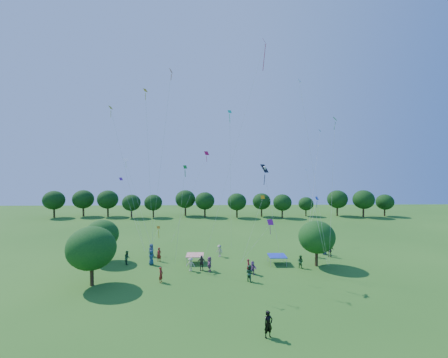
% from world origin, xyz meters
% --- Properties ---
extents(ground, '(160.00, 160.00, 0.00)m').
position_xyz_m(ground, '(0.00, 0.00, 0.00)').
color(ground, '#326A1F').
extents(near_tree_west, '(4.99, 4.99, 6.17)m').
position_xyz_m(near_tree_west, '(-13.84, 11.43, 3.91)').
color(near_tree_west, '#422B19').
rests_on(near_tree_west, ground).
extents(near_tree_north, '(4.26, 4.26, 5.48)m').
position_xyz_m(near_tree_north, '(-15.83, 19.51, 3.55)').
color(near_tree_north, '#422B19').
rests_on(near_tree_north, ground).
extents(near_tree_east, '(4.49, 4.49, 5.67)m').
position_xyz_m(near_tree_east, '(11.65, 17.00, 3.64)').
color(near_tree_east, '#422B19').
rests_on(near_tree_east, ground).
extents(treeline, '(88.01, 8.77, 6.77)m').
position_xyz_m(treeline, '(-1.73, 55.43, 4.09)').
color(treeline, '#422B19').
rests_on(treeline, ground).
extents(tent_red_stripe, '(2.20, 2.20, 1.10)m').
position_xyz_m(tent_red_stripe, '(-3.62, 18.54, 1.04)').
color(tent_red_stripe, red).
rests_on(tent_red_stripe, ground).
extents(tent_blue, '(2.20, 2.20, 1.10)m').
position_xyz_m(tent_blue, '(6.88, 17.94, 1.04)').
color(tent_blue, '#1B32B5').
rests_on(tent_blue, ground).
extents(man_in_black, '(0.85, 0.73, 1.94)m').
position_xyz_m(man_in_black, '(2.86, 1.37, 0.97)').
color(man_in_black, black).
rests_on(man_in_black, ground).
extents(crowd_person_0, '(0.68, 1.01, 1.87)m').
position_xyz_m(crowd_person_0, '(14.46, 21.91, 0.93)').
color(crowd_person_0, '#1A304C').
rests_on(crowd_person_0, ground).
extents(crowd_person_1, '(0.45, 0.64, 1.63)m').
position_xyz_m(crowd_person_1, '(2.88, 14.72, 0.81)').
color(crowd_person_1, maroon).
rests_on(crowd_person_1, ground).
extents(crowd_person_2, '(0.95, 0.96, 1.77)m').
position_xyz_m(crowd_person_2, '(2.70, 12.12, 0.89)').
color(crowd_person_2, '#214D32').
rests_on(crowd_person_2, ground).
extents(crowd_person_3, '(1.11, 1.08, 1.63)m').
position_xyz_m(crowd_person_3, '(-0.45, 21.27, 0.82)').
color(crowd_person_3, '#A99D87').
rests_on(crowd_person_3, ground).
extents(crowd_person_4, '(1.10, 0.56, 1.81)m').
position_xyz_m(crowd_person_4, '(-2.65, 15.74, 0.91)').
color(crowd_person_4, '#39322E').
rests_on(crowd_person_4, ground).
extents(crowd_person_5, '(0.64, 1.66, 1.76)m').
position_xyz_m(crowd_person_5, '(-1.70, 15.37, 0.88)').
color(crowd_person_5, '#834C71').
rests_on(crowd_person_5, ground).
extents(crowd_person_6, '(0.90, 0.98, 1.76)m').
position_xyz_m(crowd_person_6, '(-9.86, 21.52, 0.88)').
color(crowd_person_6, navy).
rests_on(crowd_person_6, ground).
extents(crowd_person_7, '(0.54, 0.70, 1.66)m').
position_xyz_m(crowd_person_7, '(-6.80, 12.07, 0.83)').
color(crowd_person_7, maroon).
rests_on(crowd_person_7, ground).
extents(crowd_person_8, '(0.86, 0.84, 1.59)m').
position_xyz_m(crowd_person_8, '(9.41, 16.28, 0.79)').
color(crowd_person_8, '#214E25').
rests_on(crowd_person_8, ground).
extents(crowd_person_9, '(0.64, 1.08, 1.54)m').
position_xyz_m(crowd_person_9, '(12.77, 20.58, 0.77)').
color(crowd_person_9, '#B2AB8E').
rests_on(crowd_person_9, ground).
extents(crowd_person_10, '(1.10, 0.59, 1.79)m').
position_xyz_m(crowd_person_10, '(14.80, 20.73, 0.90)').
color(crowd_person_10, '#3F3732').
rests_on(crowd_person_10, ground).
extents(crowd_person_11, '(1.30, 1.43, 1.53)m').
position_xyz_m(crowd_person_11, '(3.28, 14.24, 0.77)').
color(crowd_person_11, '#834E87').
rests_on(crowd_person_11, ground).
extents(crowd_person_12, '(0.75, 1.04, 1.89)m').
position_xyz_m(crowd_person_12, '(-9.11, 17.99, 0.94)').
color(crowd_person_12, navy).
rests_on(crowd_person_12, ground).
extents(crowd_person_13, '(0.77, 0.61, 1.80)m').
position_xyz_m(crowd_person_13, '(-8.39, 19.35, 0.90)').
color(crowd_person_13, maroon).
rests_on(crowd_person_13, ground).
extents(crowd_person_14, '(0.81, 0.96, 1.71)m').
position_xyz_m(crowd_person_14, '(-12.21, 18.30, 0.85)').
color(crowd_person_14, '#214E2D').
rests_on(crowd_person_14, ground).
extents(crowd_person_15, '(1.11, 0.62, 1.61)m').
position_xyz_m(crowd_person_15, '(-3.93, 15.53, 0.80)').
color(crowd_person_15, '#BDB197').
rests_on(crowd_person_15, ground).
extents(pirate_kite, '(2.69, 1.24, 11.35)m').
position_xyz_m(pirate_kite, '(4.61, 13.87, 11.98)').
color(pirate_kite, black).
extents(red_high_kite, '(7.55, 2.53, 26.33)m').
position_xyz_m(red_high_kite, '(3.41, 15.85, 21.72)').
color(red_high_kite, red).
extents(small_kite_0, '(3.06, 0.86, 23.28)m').
position_xyz_m(small_kite_0, '(-7.16, 18.24, 18.73)').
color(small_kite_0, '#D55A0C').
extents(small_kite_1, '(2.91, 1.53, 7.63)m').
position_xyz_m(small_kite_1, '(4.26, 16.00, 7.33)').
color(small_kite_1, orange).
extents(small_kite_2, '(5.94, 4.48, 19.85)m').
position_xyz_m(small_kite_2, '(-14.71, 22.90, 16.43)').
color(small_kite_2, gold).
extents(small_kite_3, '(1.54, 2.31, 16.92)m').
position_xyz_m(small_kite_3, '(12.76, 14.76, 14.44)').
color(small_kite_3, '#198B3A').
extents(small_kite_4, '(4.75, 8.29, 6.29)m').
position_xyz_m(small_kite_4, '(14.96, 27.48, 6.32)').
color(small_kite_4, '#1234B8').
extents(small_kite_5, '(3.66, 1.45, 5.22)m').
position_xyz_m(small_kite_5, '(4.88, 13.28, 5.75)').
color(small_kite_5, '#901879').
extents(small_kite_6, '(5.42, 5.88, 12.43)m').
position_xyz_m(small_kite_6, '(-13.64, 24.91, 11.27)').
color(small_kite_6, white).
extents(small_kite_7, '(2.00, 2.46, 10.87)m').
position_xyz_m(small_kite_7, '(10.32, 14.93, 8.95)').
color(small_kite_7, '#0E99DB').
extents(small_kite_8, '(5.54, 5.06, 13.67)m').
position_xyz_m(small_kite_8, '(-3.12, 27.90, 12.69)').
color(small_kite_8, red).
extents(small_kite_9, '(0.54, 2.66, 20.29)m').
position_xyz_m(small_kite_9, '(-9.14, 16.68, 16.05)').
color(small_kite_9, '#DCA70B').
extents(small_kite_10, '(1.13, 1.87, 2.88)m').
position_xyz_m(small_kite_10, '(-8.99, 21.75, 3.54)').
color(small_kite_10, orange).
extents(small_kite_11, '(1.69, 2.79, 11.22)m').
position_xyz_m(small_kite_11, '(-4.46, 12.08, 9.57)').
color(small_kite_11, '#188823').
extents(small_kite_12, '(4.54, 7.90, 17.12)m').
position_xyz_m(small_kite_12, '(14.36, 25.57, 12.88)').
color(small_kite_12, '#126DB8').
extents(small_kite_13, '(5.35, 6.87, 9.51)m').
position_xyz_m(small_kite_13, '(-14.30, 24.85, 8.50)').
color(small_kite_13, '#771999').
extents(small_kite_14, '(3.20, 2.01, 21.25)m').
position_xyz_m(small_kite_14, '(9.63, 14.50, 16.05)').
color(small_kite_14, white).
extents(small_kite_15, '(0.59, 1.72, 18.56)m').
position_xyz_m(small_kite_15, '(0.97, 20.16, 15.04)').
color(small_kite_15, '#0DC692').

